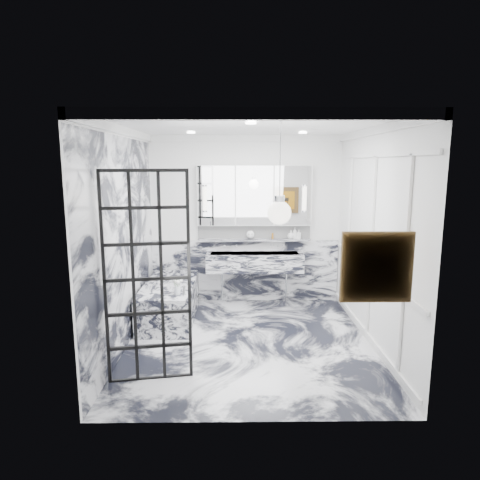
{
  "coord_description": "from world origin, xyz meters",
  "views": [
    {
      "loc": [
        -0.18,
        -5.38,
        2.36
      ],
      "look_at": [
        -0.1,
        0.5,
        1.29
      ],
      "focal_mm": 32.0,
      "sensor_mm": 36.0,
      "label": 1
    }
  ],
  "objects_px": {
    "crittall_door": "(148,279)",
    "bathtub": "(170,301)",
    "trough_sink": "(255,262)",
    "mirror_cabinet": "(254,196)"
  },
  "relations": [
    {
      "from": "crittall_door",
      "to": "bathtub",
      "type": "height_order",
      "value": "crittall_door"
    },
    {
      "from": "trough_sink",
      "to": "bathtub",
      "type": "relative_size",
      "value": 0.97
    },
    {
      "from": "trough_sink",
      "to": "mirror_cabinet",
      "type": "relative_size",
      "value": 0.84
    },
    {
      "from": "mirror_cabinet",
      "to": "bathtub",
      "type": "relative_size",
      "value": 1.15
    },
    {
      "from": "mirror_cabinet",
      "to": "bathtub",
      "type": "distance_m",
      "value": 2.2
    },
    {
      "from": "crittall_door",
      "to": "bathtub",
      "type": "distance_m",
      "value": 2.07
    },
    {
      "from": "crittall_door",
      "to": "trough_sink",
      "type": "height_order",
      "value": "crittall_door"
    },
    {
      "from": "bathtub",
      "to": "mirror_cabinet",
      "type": "bearing_deg",
      "value": 32.06
    },
    {
      "from": "crittall_door",
      "to": "mirror_cabinet",
      "type": "bearing_deg",
      "value": 56.01
    },
    {
      "from": "trough_sink",
      "to": "bathtub",
      "type": "bearing_deg",
      "value": -153.52
    }
  ]
}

